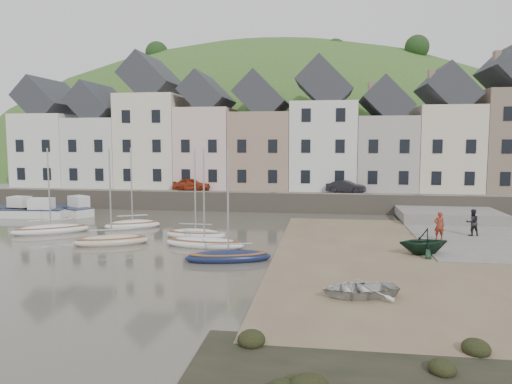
% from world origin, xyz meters
% --- Properties ---
extents(ground, '(160.00, 160.00, 0.00)m').
position_xyz_m(ground, '(0.00, 0.00, 0.00)').
color(ground, '#494439').
rests_on(ground, ground).
extents(quay_land, '(90.00, 30.00, 1.50)m').
position_xyz_m(quay_land, '(0.00, 32.00, 0.75)').
color(quay_land, '#3A5823').
rests_on(quay_land, ground).
extents(quay_street, '(70.00, 7.00, 0.10)m').
position_xyz_m(quay_street, '(0.00, 20.50, 1.55)').
color(quay_street, slate).
rests_on(quay_street, quay_land).
extents(seawall, '(70.00, 1.20, 1.80)m').
position_xyz_m(seawall, '(0.00, 17.00, 0.90)').
color(seawall, slate).
rests_on(seawall, ground).
extents(beach, '(18.00, 26.00, 0.06)m').
position_xyz_m(beach, '(11.00, 0.00, 0.03)').
color(beach, brown).
rests_on(beach, ground).
extents(slipway, '(8.00, 18.00, 0.12)m').
position_xyz_m(slipway, '(15.00, 8.00, 0.06)').
color(slipway, slate).
rests_on(slipway, ground).
extents(hillside, '(134.40, 84.00, 84.00)m').
position_xyz_m(hillside, '(-5.00, 60.00, -17.99)').
color(hillside, '#3A5823').
rests_on(hillside, ground).
extents(townhouse_terrace, '(61.05, 8.00, 13.93)m').
position_xyz_m(townhouse_terrace, '(1.76, 24.00, 7.32)').
color(townhouse_terrace, silver).
rests_on(townhouse_terrace, quay_land).
extents(sailboat_0, '(5.31, 4.09, 6.32)m').
position_xyz_m(sailboat_0, '(-14.69, 4.15, 0.26)').
color(sailboat_0, silver).
rests_on(sailboat_0, ground).
extents(sailboat_1, '(4.38, 3.20, 6.32)m').
position_xyz_m(sailboat_1, '(-9.66, 6.97, 0.27)').
color(sailboat_1, silver).
rests_on(sailboat_1, ground).
extents(sailboat_2, '(4.91, 3.32, 6.32)m').
position_xyz_m(sailboat_2, '(-8.66, 1.12, 0.26)').
color(sailboat_2, beige).
rests_on(sailboat_2, ground).
extents(sailboat_3, '(4.31, 1.72, 6.32)m').
position_xyz_m(sailboat_3, '(-3.89, 3.97, 0.26)').
color(sailboat_3, silver).
rests_on(sailboat_3, ground).
extents(sailboat_4, '(5.29, 2.01, 6.32)m').
position_xyz_m(sailboat_4, '(-2.57, 1.22, 0.26)').
color(sailboat_4, silver).
rests_on(sailboat_4, ground).
extents(sailboat_5, '(5.00, 2.68, 6.32)m').
position_xyz_m(sailboat_5, '(-0.37, -2.09, 0.26)').
color(sailboat_5, '#121A3A').
rests_on(sailboat_5, ground).
extents(motorboat_0, '(5.67, 2.19, 1.70)m').
position_xyz_m(motorboat_0, '(-20.00, 10.63, 0.58)').
color(motorboat_0, silver).
rests_on(motorboat_0, ground).
extents(motorboat_1, '(5.27, 2.64, 1.70)m').
position_xyz_m(motorboat_1, '(-22.57, 11.34, 0.58)').
color(motorboat_1, silver).
rests_on(motorboat_1, ground).
extents(motorboat_2, '(5.17, 4.03, 1.70)m').
position_xyz_m(motorboat_2, '(-17.56, 12.38, 0.58)').
color(motorboat_2, silver).
rests_on(motorboat_2, ground).
extents(rowboat_white, '(3.79, 3.16, 0.68)m').
position_xyz_m(rowboat_white, '(6.35, -7.54, 0.40)').
color(rowboat_white, beige).
rests_on(rowboat_white, beach).
extents(rowboat_green, '(3.51, 3.23, 1.54)m').
position_xyz_m(rowboat_green, '(10.54, 0.82, 0.83)').
color(rowboat_green, black).
rests_on(rowboat_green, beach).
extents(person_red, '(0.70, 0.49, 1.84)m').
position_xyz_m(person_red, '(12.36, 5.17, 1.04)').
color(person_red, maroon).
rests_on(person_red, slipway).
extents(person_dark, '(1.02, 0.87, 1.84)m').
position_xyz_m(person_dark, '(14.90, 6.83, 1.04)').
color(person_dark, black).
rests_on(person_dark, slipway).
extents(car_left, '(4.00, 2.15, 1.29)m').
position_xyz_m(car_left, '(-8.55, 19.50, 2.25)').
color(car_left, '#9A2F16').
rests_on(car_left, quay_street).
extents(car_right, '(3.93, 2.14, 1.23)m').
position_xyz_m(car_right, '(6.81, 19.50, 2.21)').
color(car_right, black).
rests_on(car_right, quay_street).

